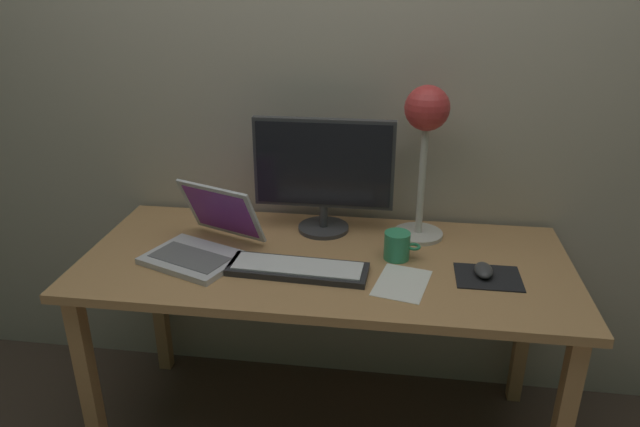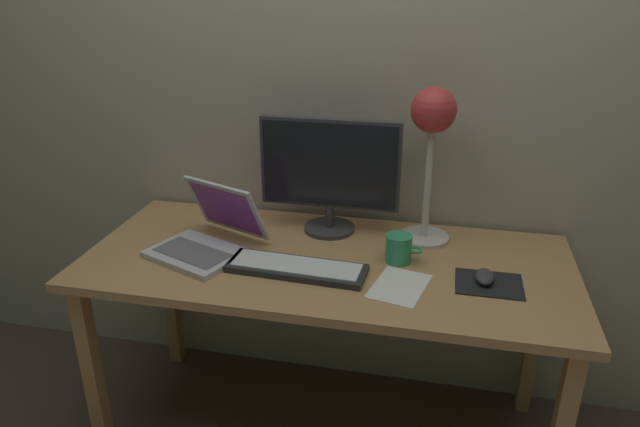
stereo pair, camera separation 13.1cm
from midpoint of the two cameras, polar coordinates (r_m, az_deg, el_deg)
back_wall at (r=2.13m, az=4.80°, el=14.18°), size 4.80×0.06×2.60m
desk at (r=1.96m, az=2.54°, el=-6.48°), size 1.60×0.70×0.74m
monitor at (r=2.03m, az=2.80°, el=4.24°), size 0.49×0.18×0.41m
keyboard_main at (r=1.84m, az=-0.26°, el=-5.39°), size 0.45×0.16×0.03m
laptop at (r=1.98m, az=-8.83°, el=-1.79°), size 0.39×0.41×0.22m
desk_lamp at (r=1.96m, az=12.86°, el=8.01°), size 0.17×0.17×0.54m
mousepad at (r=1.86m, az=18.22°, el=-6.61°), size 0.20×0.16×0.00m
mouse at (r=1.86m, az=17.82°, el=-5.95°), size 0.06×0.10×0.03m
coffee_mug at (r=1.91m, az=9.73°, el=-3.43°), size 0.12×0.08×0.09m
paper_sheet_near_mouse at (r=1.78m, az=9.91°, el=-7.07°), size 0.19×0.24×0.00m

